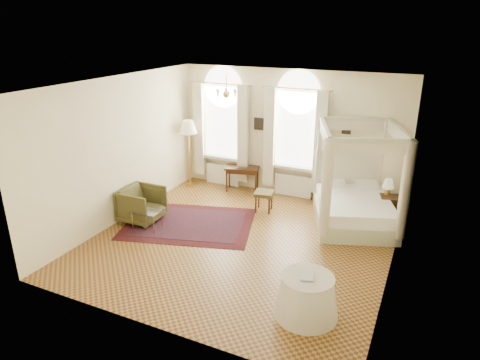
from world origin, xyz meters
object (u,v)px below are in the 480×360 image
(nightstand, at_px, (389,209))
(writing_desk, at_px, (242,170))
(canopy_bed, at_px, (354,203))
(stool, at_px, (264,195))
(coffee_table, at_px, (147,212))
(armchair, at_px, (142,205))
(side_table, at_px, (307,296))
(floor_lamp, at_px, (188,130))

(nightstand, bearing_deg, writing_desk, 174.73)
(canopy_bed, relative_size, writing_desk, 2.56)
(canopy_bed, distance_m, stool, 2.15)
(stool, relative_size, coffee_table, 0.76)
(canopy_bed, distance_m, coffee_table, 4.69)
(coffee_table, bearing_deg, canopy_bed, 27.44)
(canopy_bed, xyz_separation_m, nightstand, (0.71, 0.48, -0.20))
(armchair, bearing_deg, side_table, -111.95)
(armchair, bearing_deg, floor_lamp, 3.27)
(armchair, xyz_separation_m, coffee_table, (0.34, -0.27, -0.02))
(stool, height_order, floor_lamp, floor_lamp)
(coffee_table, bearing_deg, stool, 44.56)
(coffee_table, height_order, floor_lamp, floor_lamp)
(canopy_bed, distance_m, side_table, 3.59)
(armchair, distance_m, floor_lamp, 2.74)
(nightstand, xyz_separation_m, side_table, (-0.75, -4.07, 0.03))
(canopy_bed, distance_m, armchair, 4.88)
(nightstand, xyz_separation_m, stool, (-2.85, -0.65, 0.10))
(armchair, distance_m, side_table, 4.77)
(floor_lamp, bearing_deg, coffee_table, -79.05)
(side_table, bearing_deg, floor_lamp, 138.24)
(armchair, relative_size, floor_lamp, 0.48)
(floor_lamp, bearing_deg, side_table, -41.76)
(stool, distance_m, coffee_table, 2.84)
(nightstand, distance_m, stool, 2.93)
(coffee_table, bearing_deg, armchair, 141.54)
(writing_desk, bearing_deg, coffee_table, -107.89)
(armchair, bearing_deg, nightstand, -66.68)
(writing_desk, height_order, coffee_table, writing_desk)
(writing_desk, bearing_deg, side_table, -54.51)
(coffee_table, bearing_deg, writing_desk, 72.11)
(nightstand, relative_size, side_table, 0.62)
(stool, xyz_separation_m, armchair, (-2.36, -1.72, -0.01))
(side_table, bearing_deg, canopy_bed, 89.44)
(armchair, height_order, coffee_table, armchair)
(armchair, bearing_deg, writing_desk, -26.70)
(armchair, bearing_deg, coffee_table, -129.62)
(writing_desk, bearing_deg, floor_lamp, -169.67)
(canopy_bed, xyz_separation_m, floor_lamp, (-4.69, 0.57, 1.08))
(stool, height_order, armchair, armchair)
(stool, height_order, side_table, side_table)
(floor_lamp, bearing_deg, nightstand, -0.93)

